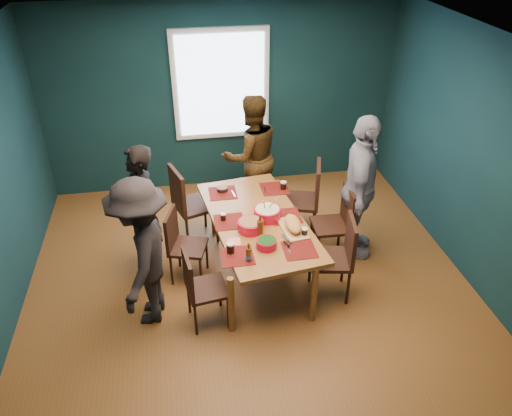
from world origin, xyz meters
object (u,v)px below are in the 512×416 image
at_px(chair_right_mid, 338,219).
at_px(bowl_dumpling, 267,213).
at_px(bowl_salad, 250,225).
at_px(cutting_board, 293,225).
at_px(person_back, 251,156).
at_px(person_near_left, 142,254).
at_px(person_right, 360,189).
at_px(person_far_left, 142,212).
at_px(chair_left_near, 199,284).
at_px(bowl_herbs, 266,243).
at_px(chair_left_far, 187,200).
at_px(chair_right_far, 308,195).
at_px(chair_left_mid, 180,241).
at_px(chair_right_near, 340,252).
at_px(dining_table, 258,224).

relative_size(chair_right_mid, bowl_dumpling, 3.10).
relative_size(bowl_salad, cutting_board, 0.49).
distance_m(person_back, person_near_left, 2.34).
bearing_deg(person_right, person_far_left, 108.14).
height_order(person_back, bowl_salad, person_back).
xyz_separation_m(person_right, person_near_left, (-2.49, -0.71, -0.08)).
bearing_deg(chair_left_near, bowl_salad, 32.03).
distance_m(person_back, bowl_herbs, 1.89).
bearing_deg(person_back, person_near_left, 39.74).
relative_size(person_near_left, bowl_herbs, 7.57).
xyz_separation_m(bowl_dumpling, cutting_board, (0.23, -0.26, -0.01)).
relative_size(chair_left_far, person_back, 0.62).
bearing_deg(bowl_salad, person_right, 15.92).
relative_size(chair_right_far, bowl_herbs, 4.73).
relative_size(chair_left_mid, chair_right_mid, 0.93).
bearing_deg(person_near_left, person_far_left, -167.94).
relative_size(chair_right_near, person_right, 0.54).
bearing_deg(person_right, chair_right_far, 66.64).
distance_m(dining_table, person_far_left, 1.30).
bearing_deg(bowl_herbs, chair_right_near, 0.42).
relative_size(chair_right_far, person_far_left, 0.64).
xyz_separation_m(person_back, bowl_dumpling, (-0.04, -1.35, -0.04)).
height_order(person_near_left, bowl_salad, person_near_left).
xyz_separation_m(person_back, person_right, (1.09, -1.16, 0.05)).
distance_m(chair_right_mid, cutting_board, 0.80).
bearing_deg(person_back, chair_left_far, 19.83).
bearing_deg(chair_left_far, bowl_salad, -74.31).
xyz_separation_m(person_back, cutting_board, (0.19, -1.61, -0.05)).
bearing_deg(chair_right_near, person_far_left, 168.79).
height_order(person_back, person_near_left, person_back).
xyz_separation_m(chair_right_far, chair_right_near, (0.04, -1.17, -0.03)).
xyz_separation_m(person_far_left, person_right, (2.51, -0.09, 0.10)).
distance_m(bowl_salad, cutting_board, 0.46).
height_order(dining_table, chair_right_far, chair_right_far).
distance_m(person_far_left, person_back, 1.78).
height_order(chair_left_far, chair_right_mid, chair_left_far).
distance_m(chair_left_near, person_far_left, 1.17).
xyz_separation_m(dining_table, chair_left_far, (-0.75, 0.76, -0.06)).
bearing_deg(chair_right_near, cutting_board, 160.53).
bearing_deg(chair_left_near, person_right, 16.47).
xyz_separation_m(dining_table, chair_left_near, (-0.73, -0.72, -0.16)).
distance_m(dining_table, bowl_salad, 0.26).
height_order(chair_left_far, person_back, person_back).
height_order(person_near_left, bowl_dumpling, person_near_left).
xyz_separation_m(chair_right_near, person_near_left, (-2.04, -0.00, 0.25)).
bearing_deg(bowl_dumpling, person_near_left, -158.71).
relative_size(person_back, person_right, 0.94).
xyz_separation_m(chair_left_near, bowl_dumpling, (0.83, 0.72, 0.29)).
xyz_separation_m(chair_left_near, person_near_left, (-0.52, 0.19, 0.31)).
distance_m(chair_right_far, bowl_dumpling, 0.94).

